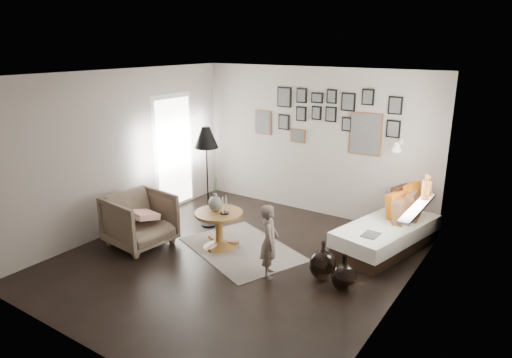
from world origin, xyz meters
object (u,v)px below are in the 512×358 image
Objects in this scene: daybed at (389,230)px; demijohn_large at (322,265)px; floor_lamp at (206,141)px; magazine_basket at (121,226)px; armchair at (140,220)px; pedestal_table at (219,231)px; child at (269,241)px; vase at (215,201)px; demijohn_small at (344,277)px.

daybed is 1.49m from demijohn_large.
floor_lamp is 4.54× the size of magazine_basket.
armchair is at bearing -107.00° from floor_lamp.
child is (1.09, -0.32, 0.24)m from pedestal_table.
vase reaches higher than armchair.
floor_lamp is (-2.82, -0.83, 1.17)m from daybed.
armchair is at bearing -147.53° from vase.
child is at bearing -16.11° from vase.
daybed is at bearing -51.37° from armchair.
demijohn_large reaches higher than demijohn_small.
daybed is 3.77m from armchair.
floor_lamp is at bearing 34.23° from child.
child is (-1.03, -1.74, 0.21)m from daybed.
child reaches higher than magazine_basket.
armchair is at bearing -168.14° from demijohn_large.
armchair is (-3.18, -2.02, 0.12)m from daybed.
vase reaches higher than demijohn_small.
demijohn_small is at bearing -108.42° from child.
armchair reaches higher than pedestal_table.
magazine_basket is at bearing -138.49° from daybed.
vase is at bearing 175.86° from demijohn_small.
vase is 0.97× the size of demijohn_large.
floor_lamp is at bearing 139.82° from pedestal_table.
armchair reaches higher than demijohn_large.
floor_lamp is at bearing -10.75° from armchair.
pedestal_table is at bearing 20.11° from magazine_basket.
floor_lamp is 3.13m from demijohn_small.
magazine_basket is at bearing 92.87° from armchair.
pedestal_table is at bearing -40.18° from floor_lamp.
pedestal_table is 0.81× the size of armchair.
demijohn_large is (1.81, -0.04, -0.52)m from vase.
floor_lamp reaches higher than child.
vase reaches higher than daybed.
floor_lamp is 1.69× the size of child.
child is (1.78, -0.90, -0.96)m from floor_lamp.
floor_lamp is (0.36, 1.18, 1.05)m from armchair.
daybed is at bearing 88.17° from demijohn_small.
armchair reaches higher than magazine_basket.
child reaches higher than armchair.
child reaches higher than demijohn_large.
floor_lamp is 3.16× the size of demijohn_large.
pedestal_table is 1.50m from floor_lamp.
child is (1.17, -0.34, -0.23)m from vase.
demijohn_large is at bearing -13.93° from floor_lamp.
demijohn_small is at bearing 6.81° from magazine_basket.
magazine_basket is 0.77× the size of demijohn_small.
armchair is 2.39× the size of magazine_basket.
magazine_basket is 3.33m from demijohn_large.
daybed reaches higher than armchair.
vase is at bearing 178.86° from demijohn_large.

